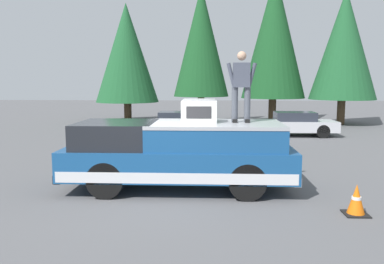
# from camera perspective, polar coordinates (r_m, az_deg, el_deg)

# --- Properties ---
(ground_plane) EXTENTS (90.00, 90.00, 0.00)m
(ground_plane) POSITION_cam_1_polar(r_m,az_deg,el_deg) (9.42, -4.99, -8.91)
(ground_plane) COLOR #565659
(pickup_truck) EXTENTS (2.01, 5.54, 1.65)m
(pickup_truck) POSITION_cam_1_polar(r_m,az_deg,el_deg) (9.64, -1.89, -3.19)
(pickup_truck) COLOR navy
(pickup_truck) RESTS_ON ground
(compressor_unit) EXTENTS (0.65, 0.84, 0.56)m
(compressor_unit) POSITION_cam_1_polar(r_m,az_deg,el_deg) (9.53, 1.05, 3.09)
(compressor_unit) COLOR white
(compressor_unit) RESTS_ON pickup_truck
(person_on_truck_bed) EXTENTS (0.29, 0.72, 1.69)m
(person_on_truck_bed) POSITION_cam_1_polar(r_m,az_deg,el_deg) (9.55, 7.14, 6.79)
(person_on_truck_bed) COLOR #4C515B
(person_on_truck_bed) RESTS_ON pickup_truck
(parked_car_silver) EXTENTS (1.64, 4.10, 1.16)m
(parked_car_silver) POSITION_cam_1_polar(r_m,az_deg,el_deg) (19.69, 14.38, 1.15)
(parked_car_silver) COLOR silver
(parked_car_silver) RESTS_ON ground
(parked_car_black) EXTENTS (1.64, 4.10, 1.16)m
(parked_car_black) POSITION_cam_1_polar(r_m,az_deg,el_deg) (19.20, -2.16, 1.22)
(parked_car_black) COLOR black
(parked_car_black) RESTS_ON ground
(traffic_cone) EXTENTS (0.47, 0.47, 0.62)m
(traffic_cone) POSITION_cam_1_polar(r_m,az_deg,el_deg) (8.57, 22.66, -9.13)
(traffic_cone) COLOR black
(traffic_cone) RESTS_ON ground
(conifer_far_left) EXTENTS (3.94, 3.94, 8.07)m
(conifer_far_left) POSITION_cam_1_polar(r_m,az_deg,el_deg) (25.82, 21.14, 11.67)
(conifer_far_left) COLOR #4C3826
(conifer_far_left) RESTS_ON ground
(conifer_left) EXTENTS (4.03, 4.03, 9.42)m
(conifer_left) POSITION_cam_1_polar(r_m,az_deg,el_deg) (26.07, 11.79, 13.48)
(conifer_left) COLOR #4C3826
(conifer_left) RESTS_ON ground
(conifer_center_left) EXTENTS (3.38, 3.38, 8.38)m
(conifer_center_left) POSITION_cam_1_polar(r_m,az_deg,el_deg) (24.56, 1.34, 12.97)
(conifer_center_left) COLOR #4C3826
(conifer_center_left) RESTS_ON ground
(conifer_center_right) EXTENTS (4.09, 4.09, 7.62)m
(conifer_center_right) POSITION_cam_1_polar(r_m,az_deg,el_deg) (26.41, -9.43, 11.18)
(conifer_center_right) COLOR #4C3826
(conifer_center_right) RESTS_ON ground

